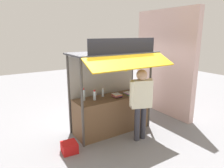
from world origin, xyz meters
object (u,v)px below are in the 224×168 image
object	(u,v)px
magazine_stack_front_right	(128,93)
banana_bunch_inner_right	(109,68)
banana_bunch_leftmost	(126,68)
plastic_crate	(69,147)
banana_bunch_inner_left	(140,65)
magazine_stack_left	(117,96)
water_bottle_right	(103,93)
water_bottle_back_right	(83,95)
vendor_person	(141,98)
banana_bunch_rightmost	(95,69)
water_bottle_front_left	(95,95)

from	to	relation	value
magazine_stack_front_right	banana_bunch_inner_right	bearing A→B (deg)	-155.16
banana_bunch_leftmost	plastic_crate	bearing A→B (deg)	177.77
magazine_stack_front_right	banana_bunch_inner_left	distance (m)	0.93
magazine_stack_left	banana_bunch_leftmost	xyz separation A→B (m)	(0.01, -0.36, 0.78)
water_bottle_right	water_bottle_back_right	world-z (taller)	water_bottle_back_right
magazine_stack_left	banana_bunch_inner_left	size ratio (longest dim) A/B	1.02
banana_bunch_inner_right	vendor_person	bearing A→B (deg)	-25.84
banana_bunch_rightmost	vendor_person	size ratio (longest dim) A/B	0.14
magazine_stack_front_right	banana_bunch_leftmost	world-z (taller)	banana_bunch_leftmost
water_bottle_right	banana_bunch_inner_left	world-z (taller)	banana_bunch_inner_left
banana_bunch_leftmost	banana_bunch_rightmost	bearing A→B (deg)	180.00
banana_bunch_inner_left	vendor_person	size ratio (longest dim) A/B	0.15
water_bottle_back_right	plastic_crate	size ratio (longest dim) A/B	0.96
vendor_person	magazine_stack_left	bearing A→B (deg)	-50.54
banana_bunch_rightmost	plastic_crate	size ratio (longest dim) A/B	0.73
water_bottle_back_right	water_bottle_right	bearing A→B (deg)	1.75
water_bottle_front_left	water_bottle_back_right	bearing A→B (deg)	153.38
magazine_stack_left	banana_bunch_inner_right	size ratio (longest dim) A/B	1.01
water_bottle_right	magazine_stack_left	bearing A→B (deg)	-40.67
water_bottle_right	vendor_person	distance (m)	1.07
banana_bunch_leftmost	banana_bunch_inner_right	xyz separation A→B (m)	(-0.46, 0.00, 0.04)
water_bottle_front_left	vendor_person	distance (m)	1.16
water_bottle_back_right	banana_bunch_inner_right	distance (m)	1.01
water_bottle_front_left	water_bottle_right	bearing A→B (deg)	23.57
banana_bunch_inner_right	plastic_crate	distance (m)	1.99
water_bottle_right	banana_bunch_rightmost	distance (m)	1.11
water_bottle_front_left	banana_bunch_inner_left	xyz separation A→B (m)	(1.05, -0.46, 0.74)
water_bottle_front_left	plastic_crate	world-z (taller)	water_bottle_front_left
banana_bunch_inner_left	vendor_person	distance (m)	0.85
banana_bunch_inner_left	water_bottle_front_left	bearing A→B (deg)	156.51
water_bottle_front_left	magazine_stack_left	bearing A→B (deg)	-9.51
banana_bunch_leftmost	plastic_crate	size ratio (longest dim) A/B	0.93
water_bottle_back_right	magazine_stack_front_right	xyz separation A→B (m)	(1.27, -0.18, -0.13)
banana_bunch_leftmost	water_bottle_front_left	bearing A→B (deg)	143.04
water_bottle_right	banana_bunch_rightmost	world-z (taller)	banana_bunch_rightmost
water_bottle_right	water_bottle_back_right	xyz separation A→B (m)	(-0.57, -0.02, 0.05)
water_bottle_right	plastic_crate	distance (m)	1.62
magazine_stack_left	magazine_stack_front_right	xyz separation A→B (m)	(0.42, 0.04, -0.02)
banana_bunch_leftmost	banana_bunch_rightmost	distance (m)	0.83
banana_bunch_inner_right	vendor_person	world-z (taller)	banana_bunch_inner_right
banana_bunch_rightmost	plastic_crate	bearing A→B (deg)	175.01
water_bottle_front_left	plastic_crate	xyz separation A→B (m)	(-0.87, -0.40, -0.97)
vendor_person	water_bottle_right	bearing A→B (deg)	-40.37
banana_bunch_inner_left	water_bottle_right	bearing A→B (deg)	140.65
water_bottle_front_left	magazine_stack_front_right	bearing A→B (deg)	-3.33
water_bottle_front_left	banana_bunch_leftmost	size ratio (longest dim) A/B	0.85
magazine_stack_front_right	banana_bunch_leftmost	bearing A→B (deg)	-135.25
banana_bunch_leftmost	vendor_person	bearing A→B (deg)	-55.50
banana_bunch_rightmost	plastic_crate	distance (m)	1.84
water_bottle_front_left	banana_bunch_rightmost	world-z (taller)	banana_bunch_rightmost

